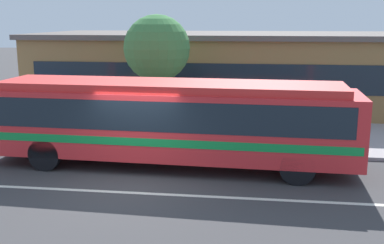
# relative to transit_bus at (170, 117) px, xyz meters

# --- Properties ---
(ground_plane) EXTENTS (120.00, 120.00, 0.00)m
(ground_plane) POSITION_rel_transit_bus_xyz_m (-0.78, -1.72, -1.56)
(ground_plane) COLOR #3B3A3C
(sidewalk_slab) EXTENTS (60.00, 8.00, 0.12)m
(sidewalk_slab) POSITION_rel_transit_bus_xyz_m (-0.78, 5.35, -1.50)
(sidewalk_slab) COLOR #9A9294
(sidewalk_slab) RESTS_ON ground_plane
(lane_stripe_center) EXTENTS (56.00, 0.16, 0.01)m
(lane_stripe_center) POSITION_rel_transit_bus_xyz_m (-0.78, -2.52, -1.56)
(lane_stripe_center) COLOR silver
(lane_stripe_center) RESTS_ON ground_plane
(transit_bus) EXTENTS (11.57, 2.95, 2.68)m
(transit_bus) POSITION_rel_transit_bus_xyz_m (0.00, 0.00, 0.00)
(transit_bus) COLOR red
(transit_bus) RESTS_ON ground_plane
(pedestrian_waiting_near_sign) EXTENTS (0.47, 0.47, 1.69)m
(pedestrian_waiting_near_sign) POSITION_rel_transit_bus_xyz_m (-4.00, 2.23, -0.46)
(pedestrian_waiting_near_sign) COLOR navy
(pedestrian_waiting_near_sign) RESTS_ON sidewalk_slab
(bus_stop_sign) EXTENTS (0.09, 0.44, 2.37)m
(bus_stop_sign) POSITION_rel_transit_bus_xyz_m (4.80, 1.67, 0.08)
(bus_stop_sign) COLOR gray
(bus_stop_sign) RESTS_ON sidewalk_slab
(street_tree_near_stop) EXTENTS (2.64, 2.64, 4.64)m
(street_tree_near_stop) POSITION_rel_transit_bus_xyz_m (-1.29, 4.34, 1.83)
(street_tree_near_stop) COLOR brown
(street_tree_near_stop) RESTS_ON sidewalk_slab
(station_building) EXTENTS (20.28, 8.34, 3.86)m
(station_building) POSITION_rel_transit_bus_xyz_m (1.49, 10.68, 0.37)
(station_building) COLOR olive
(station_building) RESTS_ON ground_plane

